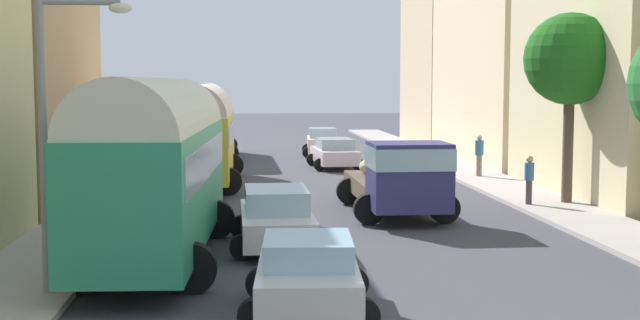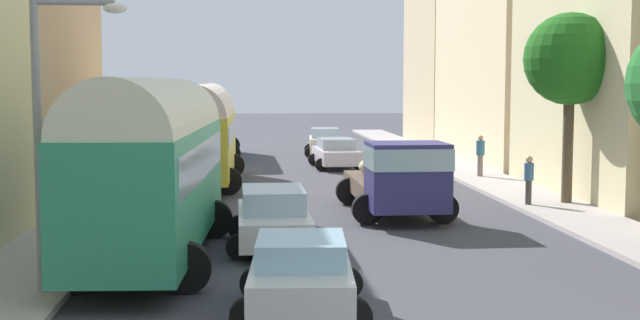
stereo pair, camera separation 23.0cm
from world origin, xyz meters
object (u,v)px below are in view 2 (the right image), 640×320
car_3 (273,218)px  streetlamp_near (52,117)px  parked_bus_0 (152,160)px  car_1 (325,142)px  pedestrian_3 (529,178)px  cargo_truck_0 (398,178)px  parked_bus_1 (202,130)px  car_2 (301,275)px  car_0 (336,153)px  pedestrian_1 (480,154)px  parked_bus_2 (209,117)px

car_3 → streetlamp_near: size_ratio=0.78×
parked_bus_0 → car_1: bearing=76.9°
pedestrian_3 → cargo_truck_0: bearing=-162.4°
car_1 → streetlamp_near: 31.47m
parked_bus_1 → streetlamp_near: streetlamp_near is taller
cargo_truck_0 → pedestrian_3: size_ratio=3.94×
car_2 → car_3: bearing=93.0°
car_0 → streetlamp_near: bearing=-108.1°
pedestrian_1 → pedestrian_3: pedestrian_1 is taller
car_0 → pedestrian_3: 14.32m
pedestrian_1 → pedestrian_3: size_ratio=1.08×
cargo_truck_0 → pedestrian_1: 11.03m
cargo_truck_0 → car_0: cargo_truck_0 is taller
car_3 → pedestrian_1: pedestrian_1 is taller
car_0 → pedestrian_3: size_ratio=2.51×
pedestrian_3 → streetlamp_near: streetlamp_near is taller
cargo_truck_0 → car_3: size_ratio=1.55×
car_3 → pedestrian_1: bearing=56.9°
car_3 → parked_bus_1: bearing=100.9°
car_1 → streetlamp_near: bearing=-104.5°
car_0 → cargo_truck_0: bearing=-88.6°
parked_bus_0 → streetlamp_near: streetlamp_near is taller
parked_bus_1 → car_1: parked_bus_1 is taller
car_1 → parked_bus_1: bearing=-115.1°
pedestrian_1 → streetlamp_near: 23.03m
car_3 → pedestrian_3: bearing=34.3°
parked_bus_2 → pedestrian_1: size_ratio=4.77×
parked_bus_1 → pedestrian_3: size_ratio=5.52×
cargo_truck_0 → car_1: size_ratio=1.68×
car_2 → parked_bus_1: bearing=98.4°
car_3 → cargo_truck_0: bearing=48.0°
parked_bus_0 → car_3: size_ratio=2.15×
cargo_truck_0 → streetlamp_near: 12.25m
pedestrian_1 → car_3: bearing=-123.1°
parked_bus_0 → pedestrian_1: size_ratio=5.05×
car_1 → car_2: size_ratio=1.09×
car_0 → pedestrian_1: bearing=-42.8°
cargo_truck_0 → pedestrian_1: (5.26, 9.70, -0.15)m
parked_bus_1 → car_1: 14.36m
car_1 → pedestrian_3: (4.89, -20.04, 0.22)m
parked_bus_1 → cargo_truck_0: size_ratio=1.40×
parked_bus_2 → car_3: 25.35m
pedestrian_1 → car_2: bearing=-113.7°
cargo_truck_0 → car_2: size_ratio=1.84×
pedestrian_1 → pedestrian_3: bearing=-94.8°
cargo_truck_0 → pedestrian_1: size_ratio=3.63×
car_1 → streetlamp_near: size_ratio=0.71×
car_0 → parked_bus_2: bearing=137.0°
parked_bus_0 → parked_bus_1: size_ratio=0.99×
parked_bus_2 → cargo_truck_0: 21.89m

